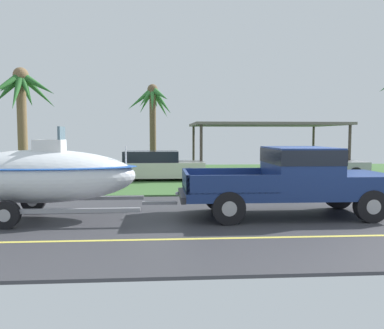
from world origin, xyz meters
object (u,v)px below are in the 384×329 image
at_px(pickup_truck_towing, 298,177).
at_px(parked_sedan_far, 155,166).
at_px(palm_tree_mid, 154,106).
at_px(carport_awning, 264,125).
at_px(boat_on_trailer, 40,176).
at_px(parked_sedan_near, 314,166).
at_px(palm_tree_far_left, 21,97).

height_order(pickup_truck_towing, parked_sedan_far, pickup_truck_towing).
bearing_deg(palm_tree_mid, pickup_truck_towing, -74.09).
distance_m(pickup_truck_towing, carport_awning, 11.76).
bearing_deg(palm_tree_mid, boat_on_trailer, -99.99).
bearing_deg(palm_tree_mid, parked_sedan_near, -38.52).
relative_size(pickup_truck_towing, palm_tree_far_left, 1.15).
bearing_deg(boat_on_trailer, palm_tree_far_left, 111.61).
height_order(pickup_truck_towing, palm_tree_far_left, palm_tree_far_left).
bearing_deg(carport_awning, palm_tree_mid, 154.23).
distance_m(pickup_truck_towing, palm_tree_far_left, 11.78).
bearing_deg(parked_sedan_near, parked_sedan_far, 178.61).
distance_m(pickup_truck_towing, palm_tree_mid, 15.24).
xyz_separation_m(boat_on_trailer, palm_tree_far_left, (-2.66, 6.72, 2.55)).
xyz_separation_m(palm_tree_mid, palm_tree_far_left, (-5.20, -7.69, -0.17)).
distance_m(parked_sedan_far, palm_tree_mid, 6.73).
distance_m(boat_on_trailer, parked_sedan_near, 13.17).
relative_size(parked_sedan_near, carport_awning, 0.58).
relative_size(parked_sedan_far, carport_awning, 0.57).
relative_size(parked_sedan_near, parked_sedan_far, 1.02).
bearing_deg(parked_sedan_near, pickup_truck_towing, -113.45).
bearing_deg(palm_tree_far_left, carport_awning, 22.89).
bearing_deg(parked_sedan_near, palm_tree_mid, 141.48).
height_order(boat_on_trailer, palm_tree_mid, palm_tree_mid).
distance_m(parked_sedan_near, parked_sedan_far, 7.53).
xyz_separation_m(pickup_truck_towing, boat_on_trailer, (-6.64, -0.00, 0.09)).
bearing_deg(parked_sedan_near, boat_on_trailer, -141.03).
xyz_separation_m(parked_sedan_far, palm_tree_mid, (-0.17, 5.94, 3.16)).
bearing_deg(palm_tree_far_left, boat_on_trailer, -68.39).
height_order(carport_awning, palm_tree_far_left, palm_tree_far_left).
height_order(pickup_truck_towing, parked_sedan_near, pickup_truck_towing).
bearing_deg(pickup_truck_towing, palm_tree_far_left, 144.17).
relative_size(pickup_truck_towing, carport_awning, 0.71).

